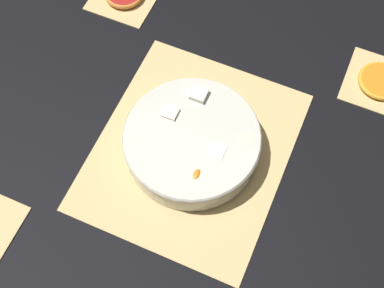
# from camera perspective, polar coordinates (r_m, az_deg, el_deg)

# --- Properties ---
(ground_plane) EXTENTS (6.00, 6.00, 0.00)m
(ground_plane) POSITION_cam_1_polar(r_m,az_deg,el_deg) (1.03, 0.00, -0.73)
(ground_plane) COLOR black
(bamboo_mat_center) EXTENTS (0.42, 0.35, 0.01)m
(bamboo_mat_center) POSITION_cam_1_polar(r_m,az_deg,el_deg) (1.02, 0.00, -0.66)
(bamboo_mat_center) COLOR #D6B775
(bamboo_mat_center) RESTS_ON ground_plane
(coaster_mat_far_left) EXTENTS (0.14, 0.14, 0.01)m
(coaster_mat_far_left) POSITION_cam_1_polar(r_m,az_deg,el_deg) (1.17, 19.39, 6.15)
(coaster_mat_far_left) COLOR #D6B775
(coaster_mat_far_left) RESTS_ON ground_plane
(fruit_salad_bowl) EXTENTS (0.26, 0.26, 0.07)m
(fruit_salad_bowl) POSITION_cam_1_polar(r_m,az_deg,el_deg) (0.99, 0.02, 0.28)
(fruit_salad_bowl) COLOR silver
(fruit_salad_bowl) RESTS_ON bamboo_mat_center
(orange_slice_whole) EXTENTS (0.09, 0.09, 0.01)m
(orange_slice_whole) POSITION_cam_1_polar(r_m,az_deg,el_deg) (1.16, 19.50, 6.37)
(orange_slice_whole) COLOR orange
(orange_slice_whole) RESTS_ON coaster_mat_far_left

